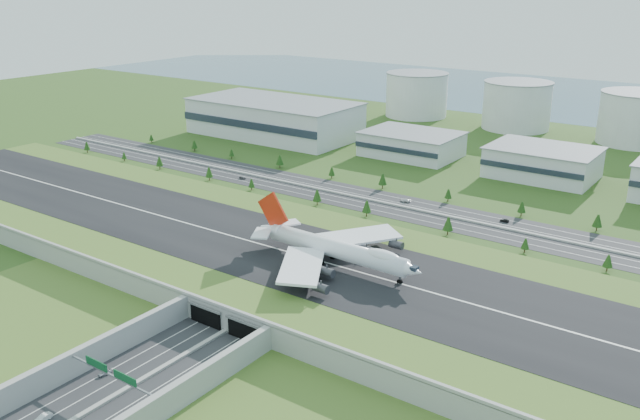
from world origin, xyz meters
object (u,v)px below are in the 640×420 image
Objects in this scene: boeing_747 at (335,248)px; car_4 at (242,178)px; car_1 at (43,418)px; car_7 at (405,200)px; car_2 at (212,362)px; car_0 at (105,372)px; fuel_tank_a at (417,95)px; car_5 at (505,221)px.

boeing_747 is 17.45× the size of car_4.
car_1 is 0.95× the size of car_7.
car_1 reaches higher than car_2.
car_7 reaches higher than car_2.
car_2 is (21.57, 22.35, -0.04)m from car_0.
car_0 is 1.00× the size of car_4.
car_1 is (113.46, -422.54, -16.53)m from fuel_tank_a.
fuel_tank_a is 334.79m from boeing_747.
car_7 reaches higher than car_5.
car_1 is 1.05× the size of car_2.
car_4 is 0.79× the size of car_7.
boeing_747 is 115.29m from car_1.
car_5 is at bearing -92.34° from car_2.
car_1 is 48.77m from car_2.
car_4 is (-123.82, 152.90, 0.04)m from car_2.
car_2 is 172.49m from car_5.
car_0 is 0.82× the size of car_1.
boeing_747 is at bearing -67.40° from fuel_tank_a.
fuel_tank_a reaches higher than car_0.
car_2 is (1.64, -67.71, -13.70)m from boeing_747.
car_1 is at bearing -74.97° from fuel_tank_a.
car_0 is 1.01× the size of car_5.
car_2 is 1.16× the size of car_4.
fuel_tank_a is at bearing -64.73° from car_2.
fuel_tank_a is at bearing 114.32° from boeing_747.
car_0 is at bearing 97.87° from car_1.
fuel_tank_a is 224.58m from car_4.
fuel_tank_a is 0.67× the size of boeing_747.
boeing_747 is at bearing -120.24° from car_4.
car_7 is (-52.92, -0.40, 0.09)m from car_5.
car_2 is at bearing 66.26° from car_1.
car_4 is at bearing 130.89° from car_0.
car_4 is at bearing -86.52° from car_5.
car_7 reaches higher than car_4.
boeing_747 is (128.67, -309.06, -2.99)m from fuel_tank_a.
boeing_747 is at bearing -18.09° from car_5.
fuel_tank_a reaches higher than car_1.
car_4 is (-122.18, 85.19, -13.66)m from boeing_747.
car_4 is at bearing 114.76° from car_1.
car_0 is 198.61m from car_5.
car_4 is 1.01× the size of car_5.
car_7 is (-25.69, 102.47, -13.60)m from boeing_747.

